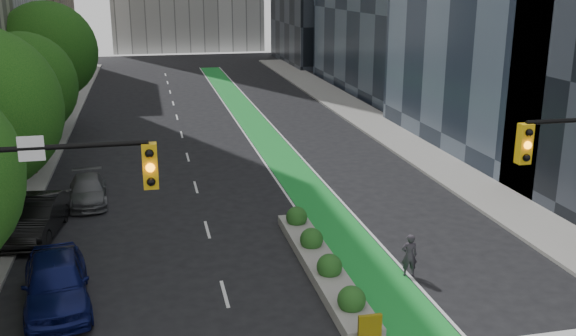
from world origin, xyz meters
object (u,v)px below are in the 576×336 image
parked_car_left_near (56,282)px  parked_car_left_far (88,190)px  cyclist (409,255)px  median_planter (321,262)px  parked_car_left_mid (36,217)px

parked_car_left_near → parked_car_left_far: parked_car_left_near is taller
cyclist → parked_car_left_near: parked_car_left_near is taller
cyclist → parked_car_left_near: size_ratio=0.32×
cyclist → parked_car_left_far: 16.04m
median_planter → parked_car_left_near: size_ratio=2.03×
median_planter → parked_car_left_mid: parked_car_left_mid is taller
cyclist → parked_car_left_mid: 15.31m
median_planter → parked_car_left_far: bearing=132.5°
cyclist → parked_car_left_far: (-11.88, 10.78, -0.19)m
cyclist → parked_car_left_near: 12.10m
median_planter → cyclist: (2.96, -1.07, 0.43)m
cyclist → parked_car_left_far: cyclist is taller
parked_car_left_near → parked_car_left_mid: (-1.57, 6.51, -0.03)m
median_planter → parked_car_left_mid: size_ratio=2.05×
median_planter → parked_car_left_near: bearing=-175.7°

